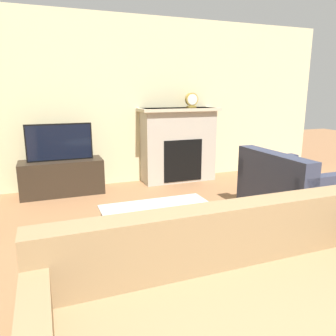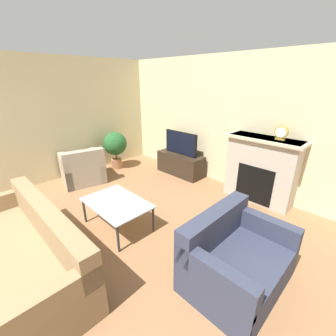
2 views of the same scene
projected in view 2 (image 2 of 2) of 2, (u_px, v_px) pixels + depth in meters
The scene contains 11 objects.
wall_back at pixel (217, 122), 4.90m from camera, with size 8.21×0.06×2.70m.
wall_left at pixel (54, 121), 5.00m from camera, with size 0.06×7.88×2.70m.
fireplace at pixel (261, 169), 4.21m from camera, with size 1.36×0.48×1.25m.
tv_stand at pixel (180, 164), 5.56m from camera, with size 1.20×0.46×0.52m.
tv at pixel (181, 143), 5.36m from camera, with size 0.94×0.06×0.54m.
couch_sectional at pixel (24, 255), 2.65m from camera, with size 2.31×0.94×0.82m.
couch_loveseat at pixel (235, 260), 2.56m from camera, with size 0.88×1.20×0.82m.
armchair_by_window at pixel (83, 170), 5.10m from camera, with size 0.98×1.01×0.82m.
coffee_table at pixel (117, 204), 3.48m from camera, with size 1.06×0.72×0.44m.
potted_plant at pixel (115, 145), 5.79m from camera, with size 0.59×0.59×0.97m.
mantel_clock at pixel (281, 132), 3.79m from camera, with size 0.22×0.07×0.25m.
Camera 2 is at (2.71, 0.67, 2.22)m, focal length 24.00 mm.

